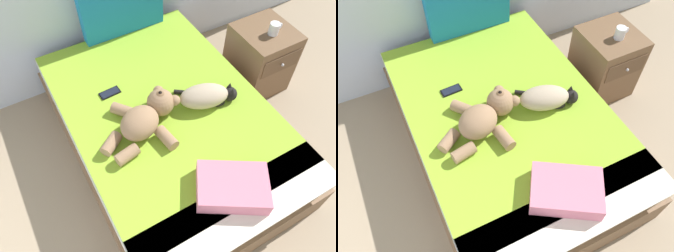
{
  "view_description": "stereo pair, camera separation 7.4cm",
  "coord_description": "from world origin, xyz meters",
  "views": [
    {
      "loc": [
        1.27,
        1.39,
        2.23
      ],
      "look_at": [
        1.87,
        2.46,
        0.56
      ],
      "focal_mm": 35.3,
      "sensor_mm": 36.0,
      "label": 1
    },
    {
      "loc": [
        1.33,
        1.36,
        2.23
      ],
      "look_at": [
        1.87,
        2.46,
        0.56
      ],
      "focal_mm": 35.3,
      "sensor_mm": 36.0,
      "label": 2
    }
  ],
  "objects": [
    {
      "name": "ground_plane",
      "position": [
        2.14,
        1.85,
        0.0
      ],
      "size": [
        10.71,
        10.71,
        0.0
      ],
      "primitive_type": "plane",
      "color": "gray"
    },
    {
      "name": "bed",
      "position": [
        1.97,
        2.65,
        0.23
      ],
      "size": [
        1.35,
        1.98,
        0.47
      ],
      "color": "brown",
      "rests_on": "ground_plane"
    },
    {
      "name": "patterned_cushion",
      "position": [
        2.08,
        3.57,
        0.73
      ],
      "size": [
        0.68,
        0.1,
        0.52
      ],
      "color": "#1972AD",
      "rests_on": "bed"
    },
    {
      "name": "cat",
      "position": [
        2.23,
        2.56,
        0.54
      ],
      "size": [
        0.42,
        0.34,
        0.15
      ],
      "color": "tan",
      "rests_on": "bed"
    },
    {
      "name": "teddy_bear",
      "position": [
        1.78,
        2.59,
        0.56
      ],
      "size": [
        0.62,
        0.51,
        0.2
      ],
      "color": "#937051",
      "rests_on": "bed"
    },
    {
      "name": "cell_phone",
      "position": [
        1.69,
        2.98,
        0.48
      ],
      "size": [
        0.15,
        0.08,
        0.01
      ],
      "color": "black",
      "rests_on": "bed"
    },
    {
      "name": "throw_pillow",
      "position": [
        1.99,
        1.93,
        0.53
      ],
      "size": [
        0.49,
        0.45,
        0.11
      ],
      "primitive_type": "cube",
      "rotation": [
        0.0,
        0.0,
        -0.55
      ],
      "color": "#D1728C",
      "rests_on": "bed"
    },
    {
      "name": "nightstand",
      "position": [
        3.01,
        2.87,
        0.29
      ],
      "size": [
        0.44,
        0.49,
        0.58
      ],
      "color": "brown",
      "rests_on": "ground_plane"
    },
    {
      "name": "mug",
      "position": [
        3.03,
        2.83,
        0.63
      ],
      "size": [
        0.12,
        0.08,
        0.09
      ],
      "color": "silver",
      "rests_on": "nightstand"
    }
  ]
}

